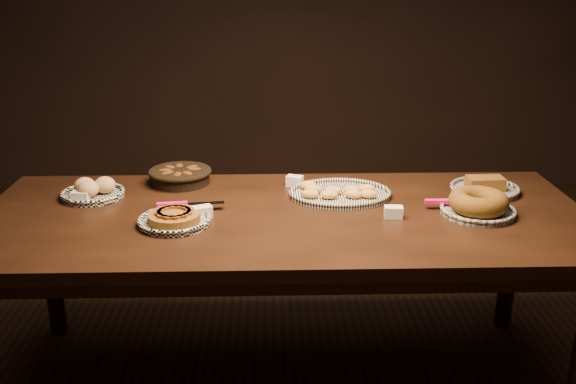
{
  "coord_description": "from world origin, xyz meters",
  "views": [
    {
      "loc": [
        -0.05,
        -2.35,
        1.67
      ],
      "look_at": [
        0.02,
        0.05,
        0.82
      ],
      "focal_mm": 40.0,
      "sensor_mm": 36.0,
      "label": 1
    }
  ],
  "objects_px": {
    "buffet_table": "(284,230)",
    "madeleine_platter": "(339,193)",
    "apple_tart_plate": "(175,219)",
    "bundt_cake_plate": "(478,205)"
  },
  "relations": [
    {
      "from": "bundt_cake_plate",
      "to": "apple_tart_plate",
      "type": "bearing_deg",
      "value": -160.44
    },
    {
      "from": "apple_tart_plate",
      "to": "bundt_cake_plate",
      "type": "height_order",
      "value": "bundt_cake_plate"
    },
    {
      "from": "buffet_table",
      "to": "madeleine_platter",
      "type": "relative_size",
      "value": 5.65
    },
    {
      "from": "buffet_table",
      "to": "madeleine_platter",
      "type": "distance_m",
      "value": 0.31
    },
    {
      "from": "buffet_table",
      "to": "madeleine_platter",
      "type": "bearing_deg",
      "value": 37.77
    },
    {
      "from": "apple_tart_plate",
      "to": "bundt_cake_plate",
      "type": "xyz_separation_m",
      "value": [
        1.17,
        0.07,
        0.02
      ]
    },
    {
      "from": "apple_tart_plate",
      "to": "madeleine_platter",
      "type": "relative_size",
      "value": 0.75
    },
    {
      "from": "buffet_table",
      "to": "apple_tart_plate",
      "type": "bearing_deg",
      "value": -166.63
    },
    {
      "from": "buffet_table",
      "to": "madeleine_platter",
      "type": "xyz_separation_m",
      "value": [
        0.23,
        0.18,
        0.09
      ]
    },
    {
      "from": "apple_tart_plate",
      "to": "buffet_table",
      "type": "bearing_deg",
      "value": 29.51
    }
  ]
}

